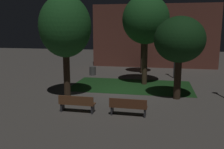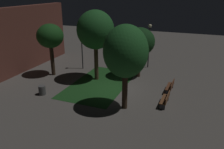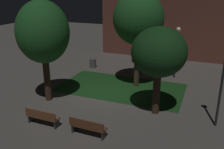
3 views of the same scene
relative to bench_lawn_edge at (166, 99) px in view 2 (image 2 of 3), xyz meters
The scene contains 12 objects.
ground_plane 4.85m from the bench_lawn_edge, 74.48° to the left, with size 60.00×60.00×0.00m, color #56514C.
grass_lawn 6.56m from the bench_lawn_edge, 72.13° to the left, with size 8.58×4.74×0.01m, color #194219.
bench_lawn_edge is the anchor object (origin of this frame).
bench_front_right 2.58m from the bench_lawn_edge, ahead, with size 1.81×0.53×0.88m.
tree_back_right 8.68m from the bench_lawn_edge, 67.61° to the left, with size 3.37×3.37×6.50m.
tree_back_left 12.32m from the bench_lawn_edge, 78.26° to the left, with size 2.55×2.55×5.11m.
tree_left_canopy 4.86m from the bench_lawn_edge, 119.64° to the left, with size 3.07×3.07×6.07m.
tree_right_canopy 6.82m from the bench_lawn_edge, 34.66° to the left, with size 2.92×2.92×4.84m.
lamp_post_plaza_east 9.24m from the bench_lawn_edge, 21.49° to the left, with size 0.36×0.36×4.73m.
lamp_post_plaza_west 11.25m from the bench_lawn_edge, 61.97° to the left, with size 0.36×0.36×3.93m.
trash_bin 9.89m from the bench_lawn_edge, 100.86° to the left, with size 0.57×0.57×0.77m, color #4C4C4C.
building_wall_backdrop 15.93m from the bench_lawn_edge, 77.89° to the left, with size 12.98×0.80×6.56m, color brown.
Camera 2 is at (-17.04, -6.52, 8.20)m, focal length 36.84 mm.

